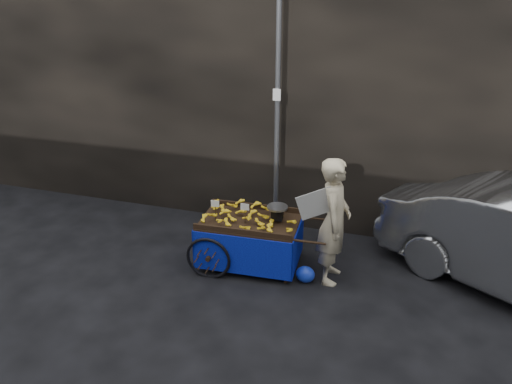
% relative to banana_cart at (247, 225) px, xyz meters
% --- Properties ---
extents(ground, '(80.00, 80.00, 0.00)m').
position_rel_banana_cart_xyz_m(ground, '(-0.15, -0.17, -0.67)').
color(ground, black).
rests_on(ground, ground).
extents(building_wall, '(13.50, 2.00, 5.00)m').
position_rel_banana_cart_xyz_m(building_wall, '(0.24, 2.43, 1.83)').
color(building_wall, black).
rests_on(building_wall, ground).
extents(street_pole, '(0.12, 0.10, 4.00)m').
position_rel_banana_cart_xyz_m(street_pole, '(0.15, 1.13, 1.33)').
color(street_pole, slate).
rests_on(street_pole, ground).
extents(banana_cart, '(2.05, 1.06, 1.09)m').
position_rel_banana_cart_xyz_m(banana_cart, '(0.00, 0.00, 0.00)').
color(banana_cart, black).
rests_on(banana_cart, ground).
extents(vendor, '(0.75, 0.70, 1.87)m').
position_rel_banana_cart_xyz_m(vendor, '(1.29, -0.00, 0.26)').
color(vendor, '#BAAC8A').
rests_on(vendor, ground).
extents(plastic_bag, '(0.28, 0.22, 0.25)m').
position_rel_banana_cart_xyz_m(plastic_bag, '(0.96, -0.22, -0.55)').
color(plastic_bag, '#1933BD').
rests_on(plastic_bag, ground).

